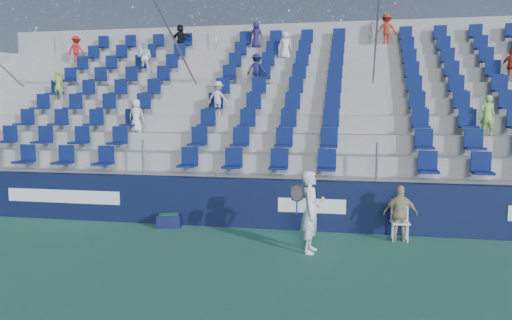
{
  "coord_description": "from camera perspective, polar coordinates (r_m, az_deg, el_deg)",
  "views": [
    {
      "loc": [
        2.5,
        -8.63,
        2.89
      ],
      "look_at": [
        0.2,
        2.8,
        1.7
      ],
      "focal_mm": 35.0,
      "sensor_mm": 36.0,
      "label": 1
    }
  ],
  "objects": [
    {
      "name": "grandstand",
      "position": [
        17.08,
        2.93,
        3.29
      ],
      "size": [
        24.0,
        8.17,
        6.63
      ],
      "color": "#A6A6A1",
      "rests_on": "ground"
    },
    {
      "name": "ground",
      "position": [
        9.44,
        -4.65,
        -12.02
      ],
      "size": [
        70.0,
        70.0,
        0.0
      ],
      "primitive_type": "plane",
      "color": "#2F6F55",
      "rests_on": "ground"
    },
    {
      "name": "ball_bin",
      "position": [
        12.53,
        -9.91,
        -6.77
      ],
      "size": [
        0.65,
        0.51,
        0.33
      ],
      "color": "#10153A",
      "rests_on": "ground"
    },
    {
      "name": "tennis_player",
      "position": [
        10.15,
        6.25,
        -5.89
      ],
      "size": [
        0.69,
        0.65,
        1.67
      ],
      "color": "white",
      "rests_on": "ground"
    },
    {
      "name": "line_judge",
      "position": [
        11.41,
        16.18,
        -5.9
      ],
      "size": [
        0.73,
        0.31,
        1.24
      ],
      "primitive_type": "imported",
      "rotation": [
        0.0,
        0.0,
        3.15
      ],
      "color": "tan",
      "rests_on": "ground"
    },
    {
      "name": "line_judge_chair",
      "position": [
        11.57,
        16.11,
        -6.31
      ],
      "size": [
        0.43,
        0.44,
        0.88
      ],
      "color": "white",
      "rests_on": "ground"
    },
    {
      "name": "sponsor_wall",
      "position": [
        12.26,
        -0.59,
        -4.94
      ],
      "size": [
        24.0,
        0.32,
        1.2
      ],
      "color": "#0E1636",
      "rests_on": "ground"
    }
  ]
}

